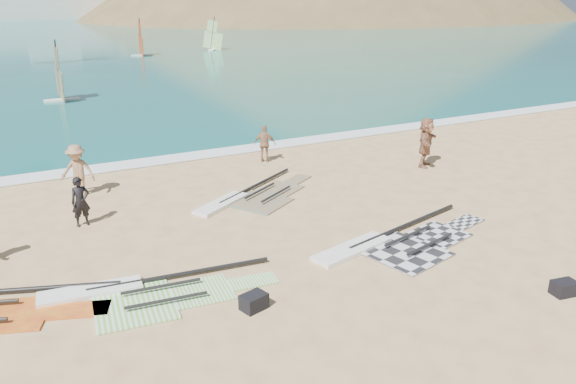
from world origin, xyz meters
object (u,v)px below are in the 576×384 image
rig_green (141,293)px  person_wetsuit (81,202)px  gear_bag_far (564,288)px  beachgoer_right (426,142)px  gear_bag_near (254,302)px  rig_orange (251,197)px  beachgoer_back (265,144)px  rig_grey (395,243)px  beachgoer_mid (77,171)px

rig_green → person_wetsuit: (-0.50, 4.90, 0.70)m
gear_bag_far → beachgoer_right: 10.23m
beachgoer_right → gear_bag_near: bearing=171.5°
rig_orange → beachgoer_right: bearing=-30.3°
rig_orange → beachgoer_back: 4.43m
rig_green → gear_bag_far: gear_bag_far is taller
rig_green → rig_orange: same height
beachgoer_back → person_wetsuit: bearing=58.8°
rig_grey → gear_bag_far: (1.74, -4.00, 0.12)m
rig_green → beachgoer_mid: bearing=97.5°
person_wetsuit → beachgoer_right: bearing=-7.4°
beachgoer_mid → beachgoer_right: bearing=19.9°
rig_orange → gear_bag_near: bearing=-145.4°
rig_green → gear_bag_far: size_ratio=9.90×
person_wetsuit → rig_grey: bearing=-43.6°
beachgoer_back → rig_grey: bearing=122.5°
rig_orange → rig_grey: bearing=-100.7°
rig_green → gear_bag_far: 9.76m
rig_grey → rig_orange: size_ratio=1.16×
rig_grey → beachgoer_right: bearing=29.8°
beachgoer_mid → beachgoer_back: 7.41m
gear_bag_far → person_wetsuit: bearing=133.9°
gear_bag_far → rig_orange: bearing=112.0°
beachgoer_mid → gear_bag_near: bearing=-44.4°
rig_grey → rig_orange: (-1.99, 5.23, -0.00)m
rig_orange → person_wetsuit: bearing=145.9°
rig_grey → beachgoer_mid: bearing=117.1°
rig_grey → beachgoer_right: beachgoer_right is taller
rig_grey → gear_bag_near: gear_bag_near is taller
rig_orange → beachgoer_mid: size_ratio=2.90×
beachgoer_right → rig_orange: bearing=140.7°
beachgoer_back → beachgoer_right: beachgoer_right is taller
person_wetsuit → beachgoer_mid: beachgoer_mid is taller
rig_green → person_wetsuit: bearing=102.1°
gear_bag_near → beachgoer_mid: size_ratio=0.31×
gear_bag_near → beachgoer_mid: beachgoer_mid is taller
rig_grey → person_wetsuit: 9.22m
person_wetsuit → beachgoer_mid: size_ratio=0.83×
rig_orange → beachgoer_right: 7.76m
rig_grey → person_wetsuit: size_ratio=4.04×
gear_bag_far → beachgoer_mid: beachgoer_mid is taller
rig_grey → beachgoer_right: (5.71, 5.39, 0.94)m
rig_orange → beachgoer_mid: 5.93m
rig_green → rig_orange: bearing=49.8°
rig_grey → rig_green: bearing=161.6°
rig_green → rig_grey: bearing=1.4°
gear_bag_far → beachgoer_right: size_ratio=0.28×
gear_bag_near → beachgoer_right: bearing=32.0°
gear_bag_near → beachgoer_back: 11.40m
rig_grey → beachgoer_back: size_ratio=3.98×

